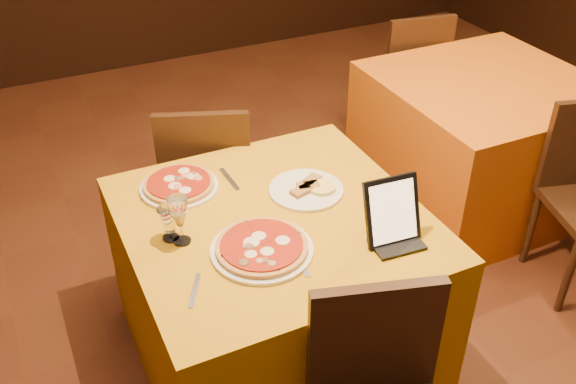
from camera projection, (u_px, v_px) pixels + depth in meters
name	position (u px, v px, depth m)	size (l,w,h in m)	color
floor	(379.00, 335.00, 2.93)	(6.00, 7.00, 0.01)	#5E2D19
main_table	(275.00, 290.00, 2.62)	(1.10, 1.10, 0.75)	#C78B0C
side_table	(479.00, 142.00, 3.63)	(1.10, 1.10, 0.75)	#D3600D
chair_main_far	(209.00, 178.00, 3.17)	(0.39, 0.39, 0.91)	black
chair_side_far	(403.00, 77.00, 4.17)	(0.37, 0.37, 0.91)	black
pizza_near	(262.00, 248.00, 2.23)	(0.36, 0.36, 0.03)	white
pizza_far	(179.00, 186.00, 2.56)	(0.31, 0.31, 0.03)	white
cutlet_dish	(306.00, 189.00, 2.54)	(0.30, 0.30, 0.03)	white
wine_glass	(180.00, 220.00, 2.23)	(0.07, 0.07, 0.19)	#F6E48B
water_glass	(169.00, 224.00, 2.27)	(0.06, 0.06, 0.13)	white
tablet	(392.00, 211.00, 2.24)	(0.20, 0.02, 0.24)	black
knife	(299.00, 253.00, 2.23)	(0.25, 0.02, 0.01)	silver
fork_near	(195.00, 290.00, 2.08)	(0.16, 0.02, 0.01)	#B6B5BC
fork_far	(229.00, 179.00, 2.62)	(0.18, 0.02, 0.01)	#B9BAC0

